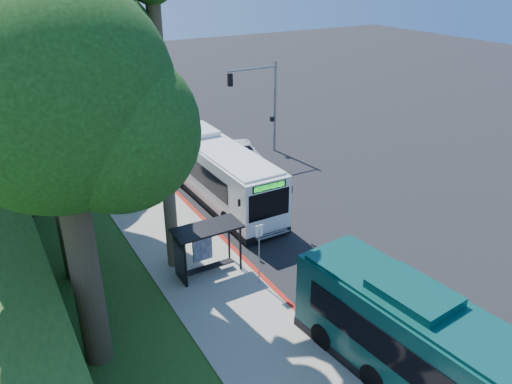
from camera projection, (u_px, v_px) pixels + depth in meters
ground at (295, 215)px, 29.57m from camera, size 140.00×140.00×0.00m
sidewalk at (180, 246)px, 26.24m from camera, size 4.50×70.00×0.12m
red_curb at (256, 271)px, 24.14m from camera, size 0.25×30.00×0.13m
grass_verge at (49, 233)px, 27.58m from camera, size 8.00×70.00×0.06m
bus_shelter at (202, 241)px, 23.28m from camera, size 3.20×1.51×2.55m
stop_sign_pole at (259, 247)px, 22.32m from camera, size 0.35×0.06×3.17m
traffic_signal_pole at (264, 97)px, 37.26m from camera, size 4.10×0.30×7.00m
tree_0 at (38, 32)px, 19.19m from camera, size 8.40×8.00×15.70m
tree_2 at (9, 15)px, 32.27m from camera, size 8.82×8.40×15.12m
tree_5 at (2, 9)px, 52.40m from camera, size 7.35×7.00×12.86m
tree_6 at (60, 109)px, 14.89m from camera, size 7.56×7.20×13.74m
white_bus at (213, 167)px, 31.23m from camera, size 2.92×13.22×3.93m
teal_bus at (458, 372)px, 15.80m from camera, size 4.04×13.29×3.90m
pickup at (242, 152)px, 37.22m from camera, size 3.35×5.22×1.34m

